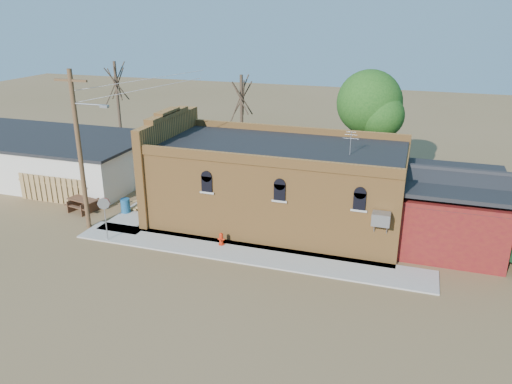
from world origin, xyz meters
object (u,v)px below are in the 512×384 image
(utility_pole, at_px, (80,148))
(stop_sign, at_px, (104,208))
(trash_barrel, at_px, (125,206))
(fire_hydrant, at_px, (221,239))
(brick_bar, at_px, (273,184))
(picnic_table, at_px, (83,203))

(utility_pole, height_order, stop_sign, utility_pole)
(trash_barrel, bearing_deg, utility_pole, -108.72)
(fire_hydrant, bearing_deg, brick_bar, 59.50)
(fire_hydrant, xyz_separation_m, stop_sign, (-6.13, -1.35, 1.54))
(brick_bar, bearing_deg, fire_hydrant, -111.73)
(utility_pole, relative_size, picnic_table, 4.11)
(picnic_table, bearing_deg, trash_barrel, 21.62)
(brick_bar, distance_m, picnic_table, 12.01)
(utility_pole, xyz_separation_m, picnic_table, (-1.86, 2.00, -4.24))
(fire_hydrant, bearing_deg, trash_barrel, 153.45)
(brick_bar, distance_m, stop_sign, 9.53)
(brick_bar, bearing_deg, stop_sign, -144.77)
(stop_sign, height_order, picnic_table, stop_sign)
(brick_bar, bearing_deg, utility_pole, -156.31)
(utility_pole, bearing_deg, trash_barrel, 71.28)
(fire_hydrant, bearing_deg, stop_sign, -176.31)
(stop_sign, bearing_deg, picnic_table, 137.06)
(brick_bar, relative_size, picnic_table, 7.49)
(brick_bar, xyz_separation_m, utility_pole, (-9.79, -4.29, 2.43))
(fire_hydrant, height_order, trash_barrel, trash_barrel)
(stop_sign, distance_m, trash_barrel, 4.13)
(trash_barrel, bearing_deg, picnic_table, -169.68)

